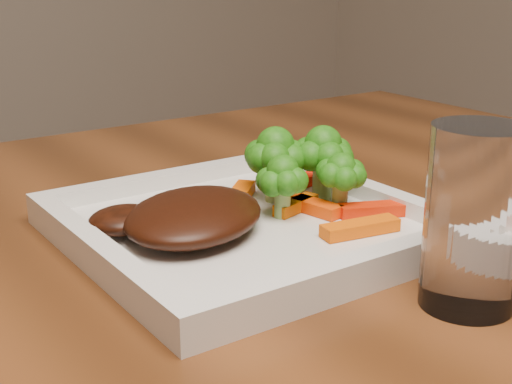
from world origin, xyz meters
TOP-DOWN VIEW (x-y plane):
  - plate at (0.04, -0.15)m, footprint 0.27×0.27m
  - steak at (-0.01, -0.15)m, footprint 0.16×0.15m
  - broccoli_0 at (0.09, -0.12)m, footprint 0.08×0.08m
  - broccoli_1 at (0.13, -0.14)m, footprint 0.08×0.08m
  - broccoli_2 at (0.12, -0.17)m, footprint 0.06×0.06m
  - broccoli_3 at (0.07, -0.15)m, footprint 0.06×0.06m
  - carrot_0 at (0.10, -0.22)m, footprint 0.07×0.03m
  - carrot_1 at (0.14, -0.20)m, footprint 0.06×0.04m
  - carrot_3 at (0.14, -0.10)m, footprint 0.06×0.02m
  - carrot_4 at (0.06, -0.10)m, footprint 0.05×0.05m
  - carrot_5 at (0.10, -0.16)m, footprint 0.03×0.06m
  - carrot_6 at (0.09, -0.15)m, footprint 0.05×0.03m
  - drinking_glass at (0.09, -0.33)m, footprint 0.07×0.07m

SIDE VIEW (x-z plane):
  - plate at x=0.04m, z-range 0.75..0.76m
  - carrot_0 at x=0.10m, z-range 0.76..0.77m
  - carrot_1 at x=0.14m, z-range 0.76..0.77m
  - carrot_3 at x=0.14m, z-range 0.76..0.77m
  - carrot_4 at x=0.06m, z-range 0.76..0.77m
  - carrot_5 at x=0.10m, z-range 0.76..0.77m
  - carrot_6 at x=0.09m, z-range 0.76..0.77m
  - steak at x=-0.01m, z-range 0.76..0.79m
  - broccoli_2 at x=0.12m, z-range 0.76..0.82m
  - broccoli_3 at x=0.07m, z-range 0.76..0.82m
  - broccoli_1 at x=0.13m, z-range 0.76..0.83m
  - broccoli_0 at x=0.09m, z-range 0.76..0.83m
  - drinking_glass at x=0.09m, z-range 0.75..0.87m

